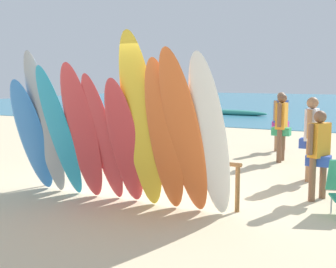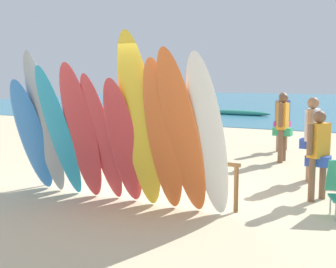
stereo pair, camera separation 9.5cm
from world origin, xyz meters
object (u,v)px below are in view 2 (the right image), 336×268
surfboard_grey_1 (45,124)px  surfboard_orange_7 (163,137)px  surfboard_orange_8 (182,135)px  surfboard_white_9 (208,138)px  surfboard_red_5 (123,143)px  beachgoer_near_rack (283,123)px  surfboard_yellow_6 (140,123)px  surfboard_red_4 (102,139)px  surfboard_rack (131,162)px  beachgoer_strolling (312,133)px  surfboard_teal_2 (59,133)px  beachgoer_by_water (282,117)px  surfboard_red_3 (81,133)px  distant_boat (237,113)px  surfboard_blue_0 (32,136)px  beachgoer_midbeach (318,149)px

surfboard_grey_1 → surfboard_orange_7: surfboard_grey_1 is taller
surfboard_orange_8 → surfboard_white_9: 0.39m
surfboard_red_5 → beachgoer_near_rack: size_ratio=1.32×
surfboard_grey_1 → surfboard_yellow_6: 1.94m
surfboard_red_4 → beachgoer_near_rack: surfboard_red_4 is taller
surfboard_rack → beachgoer_strolling: size_ratio=2.34×
surfboard_teal_2 → surfboard_yellow_6: bearing=3.4°
surfboard_rack → surfboard_red_4: 0.73m
surfboard_rack → surfboard_grey_1: bearing=-156.5°
beachgoer_by_water → surfboard_rack: bearing=11.0°
surfboard_grey_1 → surfboard_red_5: size_ratio=1.18×
surfboard_yellow_6 → beachgoer_by_water: surfboard_yellow_6 is taller
surfboard_rack → beachgoer_near_rack: size_ratio=2.34×
surfboard_red_3 → surfboard_orange_8: 1.84m
surfboard_rack → beachgoer_strolling: (2.46, 2.73, 0.34)m
surfboard_red_3 → surfboard_yellow_6: 1.14m
surfboard_rack → surfboard_white_9: bearing=-21.0°
surfboard_grey_1 → distant_boat: size_ratio=0.67×
surfboard_blue_0 → beachgoer_strolling: size_ratio=1.30×
surfboard_grey_1 → surfboard_red_4: 1.18m
surfboard_teal_2 → beachgoer_by_water: (2.01, 6.83, -0.18)m
surfboard_teal_2 → surfboard_red_3: bearing=5.6°
surfboard_yellow_6 → beachgoer_strolling: (1.88, 3.38, -0.40)m
surfboard_teal_2 → surfboard_red_3: surfboard_red_3 is taller
surfboard_orange_8 → beachgoer_strolling: 3.61m
surfboard_blue_0 → surfboard_red_5: (1.91, 0.00, 0.01)m
surfboard_orange_7 → surfboard_white_9: surfboard_white_9 is taller
surfboard_blue_0 → surfboard_white_9: 3.37m
beachgoer_by_water → beachgoer_midbeach: (1.81, -4.91, -0.08)m
surfboard_orange_7 → beachgoer_near_rack: surfboard_orange_7 is taller
surfboard_red_4 → beachgoer_near_rack: (1.64, 5.04, -0.10)m
beachgoer_near_rack → distant_boat: bearing=22.8°
surfboard_red_5 → beachgoer_midbeach: size_ratio=1.46×
surfboard_teal_2 → beachgoer_by_water: size_ratio=1.46×
surfboard_grey_1 → surfboard_red_5: 1.59m
surfboard_grey_1 → surfboard_white_9: size_ratio=1.02×
surfboard_orange_8 → surfboard_white_9: bearing=9.5°
surfboard_rack → surfboard_orange_7: bearing=-32.9°
surfboard_rack → beachgoer_midbeach: bearing=24.2°
surfboard_blue_0 → surfboard_red_4: size_ratio=0.96×
surfboard_blue_0 → surfboard_rack: bearing=13.1°
surfboard_red_4 → surfboard_orange_7: (1.15, -0.07, 0.11)m
surfboard_red_4 → surfboard_yellow_6: surfboard_yellow_6 is taller
surfboard_white_9 → surfboard_teal_2: bearing=-177.2°
surfboard_orange_8 → beachgoer_near_rack: 5.17m
surfboard_red_4 → surfboard_orange_8: size_ratio=0.86×
beachgoer_strolling → surfboard_yellow_6: bearing=-29.1°
surfboard_red_3 → surfboard_red_4: (0.35, 0.08, -0.08)m
surfboard_teal_2 → surfboard_white_9: (2.67, -0.00, 0.08)m
surfboard_rack → surfboard_teal_2: size_ratio=1.63×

